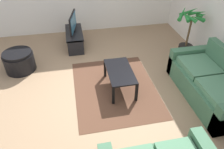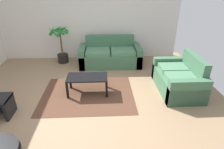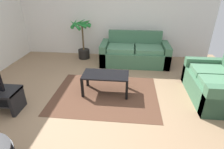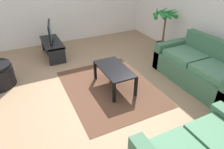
% 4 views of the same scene
% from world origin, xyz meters
% --- Properties ---
extents(ground_plane, '(6.60, 6.60, 0.00)m').
position_xyz_m(ground_plane, '(0.00, 0.00, 0.00)').
color(ground_plane, '#937556').
extents(couch_main, '(1.94, 0.90, 0.90)m').
position_xyz_m(couch_main, '(0.65, 2.28, 0.30)').
color(couch_main, '#3F6B4C').
rests_on(couch_main, ground).
extents(tv_stand, '(1.10, 0.45, 0.43)m').
position_xyz_m(tv_stand, '(-2.01, -0.23, 0.28)').
color(tv_stand, black).
rests_on(tv_stand, ground).
extents(tv, '(0.80, 0.21, 0.49)m').
position_xyz_m(tv, '(-2.01, -0.23, 0.69)').
color(tv, black).
rests_on(tv, tv_stand).
extents(coffee_table, '(0.96, 0.51, 0.44)m').
position_xyz_m(coffee_table, '(0.03, 0.58, 0.38)').
color(coffee_table, black).
rests_on(coffee_table, ground).
extents(area_rug, '(2.20, 1.70, 0.01)m').
position_xyz_m(area_rug, '(0.03, 0.48, 0.00)').
color(area_rug, '#513323').
rests_on(area_rug, ground).
extents(potted_palm, '(0.67, 0.73, 1.22)m').
position_xyz_m(potted_palm, '(-0.94, 2.55, 0.60)').
color(potted_palm, black).
rests_on(potted_palm, ground).
extents(ottoman, '(0.69, 0.69, 0.47)m').
position_xyz_m(ottoman, '(-1.08, -1.57, 0.23)').
color(ottoman, black).
rests_on(ottoman, ground).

